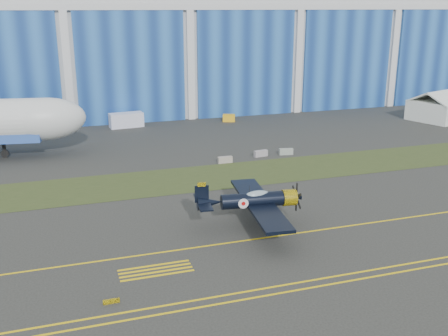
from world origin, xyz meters
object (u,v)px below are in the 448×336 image
object	(u,v)px
shipping_container	(126,120)
tug	(229,118)
tent	(443,105)
warbird	(253,200)

from	to	relation	value
shipping_container	tug	world-z (taller)	shipping_container
tent	shipping_container	world-z (taller)	tent
warbird	shipping_container	bearing A→B (deg)	103.19
tent	tug	xyz separation A→B (m)	(-39.42, 10.55, -2.15)
tug	warbird	bearing A→B (deg)	-85.35
tent	shipping_container	bearing A→B (deg)	149.51
warbird	tent	bearing A→B (deg)	41.34
shipping_container	tug	size ratio (longest dim) A/B	2.61
tug	tent	bearing A→B (deg)	5.49
shipping_container	tug	distance (m)	18.93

